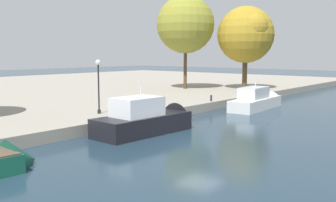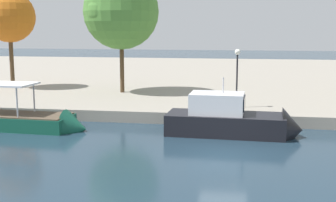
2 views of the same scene
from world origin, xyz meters
name	(u,v)px [view 1 (image 1 of 2)]	position (x,y,z in m)	size (l,w,h in m)	color
ground_plane	(200,143)	(0.00, 0.00, 0.00)	(220.00, 220.00, 0.00)	#1E3342
motor_yacht_1	(149,121)	(0.48, 4.71, 0.78)	(8.27, 3.10, 4.37)	black
motor_yacht_2	(258,102)	(16.22, 4.37, 0.66)	(9.18, 2.90, 3.74)	silver
mooring_bollard_0	(211,98)	(12.76, 7.69, 1.13)	(0.23, 0.23, 0.63)	#2D2D33
lamp_post	(98,80)	(0.46, 10.00, 3.43)	(0.41, 0.41, 4.20)	black
tree_0	(247,34)	(26.53, 11.44, 7.98)	(7.39, 7.39, 10.80)	#4C3823
tree_2	(184,23)	(21.78, 18.09, 9.38)	(7.58, 7.58, 12.24)	#4C3823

